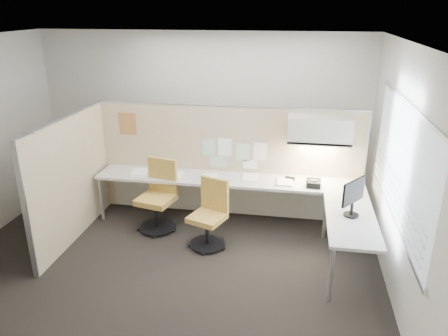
% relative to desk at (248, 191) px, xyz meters
% --- Properties ---
extents(floor, '(5.50, 4.50, 0.01)m').
position_rel_desk_xyz_m(floor, '(-0.93, -1.13, -0.61)').
color(floor, black).
rests_on(floor, ground).
extents(ceiling, '(5.50, 4.50, 0.01)m').
position_rel_desk_xyz_m(ceiling, '(-0.93, -1.13, 2.20)').
color(ceiling, white).
rests_on(ceiling, wall_back).
extents(wall_back, '(5.50, 0.02, 2.80)m').
position_rel_desk_xyz_m(wall_back, '(-0.93, 1.12, 0.80)').
color(wall_back, beige).
rests_on(wall_back, ground).
extents(wall_front, '(5.50, 0.02, 2.80)m').
position_rel_desk_xyz_m(wall_front, '(-0.93, -3.38, 0.80)').
color(wall_front, beige).
rests_on(wall_front, ground).
extents(wall_right, '(0.02, 4.50, 2.80)m').
position_rel_desk_xyz_m(wall_right, '(1.82, -1.13, 0.80)').
color(wall_right, beige).
rests_on(wall_right, ground).
extents(window_pane, '(0.01, 2.80, 1.30)m').
position_rel_desk_xyz_m(window_pane, '(1.79, -1.13, 0.95)').
color(window_pane, '#95A3AD').
rests_on(window_pane, wall_right).
extents(partition_back, '(4.10, 0.06, 1.75)m').
position_rel_desk_xyz_m(partition_back, '(-0.38, 0.47, 0.27)').
color(partition_back, tan).
rests_on(partition_back, floor).
extents(partition_left, '(0.06, 2.20, 1.75)m').
position_rel_desk_xyz_m(partition_left, '(-2.43, -0.63, 0.27)').
color(partition_left, tan).
rests_on(partition_left, floor).
extents(desk, '(4.00, 2.07, 0.73)m').
position_rel_desk_xyz_m(desk, '(0.00, 0.00, 0.00)').
color(desk, beige).
rests_on(desk, floor).
extents(overhead_bin, '(0.90, 0.36, 0.38)m').
position_rel_desk_xyz_m(overhead_bin, '(0.97, 0.26, 0.91)').
color(overhead_bin, beige).
rests_on(overhead_bin, partition_back).
extents(task_light_strip, '(0.60, 0.06, 0.02)m').
position_rel_desk_xyz_m(task_light_strip, '(0.97, 0.26, 0.70)').
color(task_light_strip, '#FFEABF').
rests_on(task_light_strip, overhead_bin).
extents(pinned_papers, '(1.01, 0.00, 0.47)m').
position_rel_desk_xyz_m(pinned_papers, '(-0.30, 0.44, 0.43)').
color(pinned_papers, '#8CBF8C').
rests_on(pinned_papers, partition_back).
extents(poster, '(0.28, 0.00, 0.35)m').
position_rel_desk_xyz_m(poster, '(-1.98, 0.44, 0.82)').
color(poster, orange).
rests_on(poster, partition_back).
extents(chair_left, '(0.58, 0.60, 1.04)m').
position_rel_desk_xyz_m(chair_left, '(-1.32, -0.20, -0.12)').
color(chair_left, black).
rests_on(chair_left, floor).
extents(chair_right, '(0.56, 0.58, 0.94)m').
position_rel_desk_xyz_m(chair_right, '(-0.47, -0.56, -0.16)').
color(chair_right, black).
rests_on(chair_right, floor).
extents(monitor, '(0.29, 0.38, 0.47)m').
position_rel_desk_xyz_m(monitor, '(1.37, -0.83, 0.40)').
color(monitor, black).
rests_on(monitor, desk).
extents(phone, '(0.22, 0.21, 0.12)m').
position_rel_desk_xyz_m(phone, '(0.93, 0.03, 0.18)').
color(phone, black).
rests_on(phone, desk).
extents(stapler, '(0.15, 0.08, 0.05)m').
position_rel_desk_xyz_m(stapler, '(0.59, 0.23, 0.15)').
color(stapler, black).
rests_on(stapler, desk).
extents(tape_dispenser, '(0.10, 0.07, 0.06)m').
position_rel_desk_xyz_m(tape_dispenser, '(0.92, 0.14, 0.16)').
color(tape_dispenser, black).
rests_on(tape_dispenser, desk).
extents(coat_hook, '(0.18, 0.44, 1.32)m').
position_rel_desk_xyz_m(coat_hook, '(-2.51, -1.44, 0.82)').
color(coat_hook, silver).
rests_on(coat_hook, partition_left).
extents(paper_stack_0, '(0.29, 0.34, 0.03)m').
position_rel_desk_xyz_m(paper_stack_0, '(-1.71, 0.12, 0.14)').
color(paper_stack_0, white).
rests_on(paper_stack_0, desk).
extents(paper_stack_1, '(0.23, 0.30, 0.02)m').
position_rel_desk_xyz_m(paper_stack_1, '(-1.16, 0.12, 0.14)').
color(paper_stack_1, white).
rests_on(paper_stack_1, desk).
extents(paper_stack_2, '(0.28, 0.34, 0.03)m').
position_rel_desk_xyz_m(paper_stack_2, '(-0.59, 0.06, 0.15)').
color(paper_stack_2, white).
rests_on(paper_stack_2, desk).
extents(paper_stack_3, '(0.25, 0.31, 0.01)m').
position_rel_desk_xyz_m(paper_stack_3, '(-0.00, 0.22, 0.13)').
color(paper_stack_3, white).
rests_on(paper_stack_3, desk).
extents(paper_stack_4, '(0.23, 0.30, 0.03)m').
position_rel_desk_xyz_m(paper_stack_4, '(0.52, 0.10, 0.14)').
color(paper_stack_4, white).
rests_on(paper_stack_4, desk).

